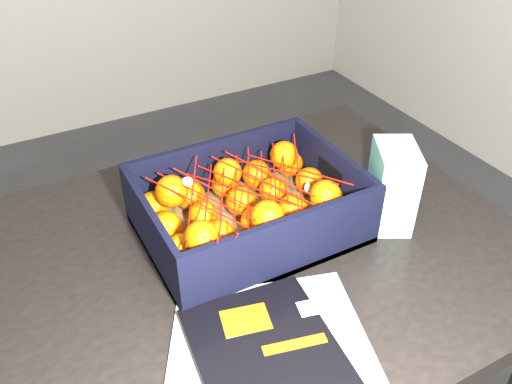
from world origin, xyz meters
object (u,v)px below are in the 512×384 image
table (210,301)px  produce_crate (249,213)px  retail_carton (392,186)px  magazine_stack (270,361)px

table → produce_crate: 0.19m
produce_crate → retail_carton: (0.26, -0.11, 0.04)m
retail_carton → produce_crate: bearing=-174.6°
table → magazine_stack: magazine_stack is taller
produce_crate → retail_carton: 0.28m
table → produce_crate: bearing=23.8°
magazine_stack → retail_carton: size_ratio=2.42×
magazine_stack → produce_crate: size_ratio=1.02×
magazine_stack → produce_crate: produce_crate is taller
table → retail_carton: bearing=-8.9°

